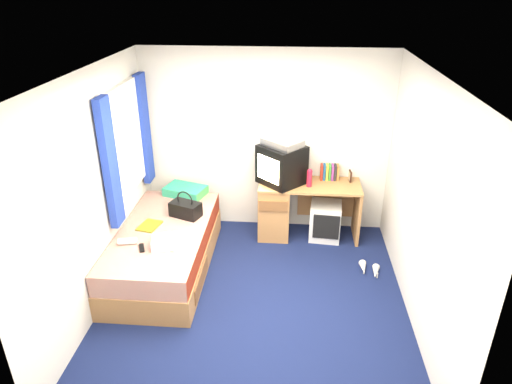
# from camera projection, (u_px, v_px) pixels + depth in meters

# --- Properties ---
(ground) EXTENTS (3.40, 3.40, 0.00)m
(ground) POSITION_uv_depth(u_px,v_px,m) (255.00, 300.00, 4.92)
(ground) COLOR #0C1438
(ground) RESTS_ON ground
(room_shell) EXTENTS (3.40, 3.40, 3.40)m
(room_shell) POSITION_uv_depth(u_px,v_px,m) (255.00, 176.00, 4.30)
(room_shell) COLOR white
(room_shell) RESTS_ON ground
(bed) EXTENTS (1.01, 2.00, 0.54)m
(bed) POSITION_uv_depth(u_px,v_px,m) (165.00, 249.00, 5.34)
(bed) COLOR #AC7947
(bed) RESTS_ON ground
(pillow) EXTENTS (0.59, 0.47, 0.11)m
(pillow) POSITION_uv_depth(u_px,v_px,m) (185.00, 191.00, 6.01)
(pillow) COLOR teal
(pillow) RESTS_ON bed
(desk) EXTENTS (1.30, 0.55, 0.75)m
(desk) POSITION_uv_depth(u_px,v_px,m) (288.00, 207.00, 6.01)
(desk) COLOR #AC7947
(desk) RESTS_ON ground
(storage_cube) EXTENTS (0.43, 0.43, 0.49)m
(storage_cube) POSITION_uv_depth(u_px,v_px,m) (325.00, 221.00, 6.00)
(storage_cube) COLOR silver
(storage_cube) RESTS_ON ground
(crt_tv) EXTENTS (0.68, 0.68, 0.50)m
(crt_tv) POSITION_uv_depth(u_px,v_px,m) (282.00, 165.00, 5.77)
(crt_tv) COLOR black
(crt_tv) RESTS_ON desk
(vcr) EXTENTS (0.56, 0.55, 0.09)m
(vcr) POSITION_uv_depth(u_px,v_px,m) (282.00, 143.00, 5.64)
(vcr) COLOR #A9AAAC
(vcr) RESTS_ON crt_tv
(book_row) EXTENTS (0.24, 0.13, 0.20)m
(book_row) POSITION_uv_depth(u_px,v_px,m) (330.00, 172.00, 5.93)
(book_row) COLOR maroon
(book_row) RESTS_ON desk
(picture_frame) EXTENTS (0.03, 0.12, 0.14)m
(picture_frame) POSITION_uv_depth(u_px,v_px,m) (350.00, 176.00, 5.89)
(picture_frame) COLOR black
(picture_frame) RESTS_ON desk
(pink_water_bottle) EXTENTS (0.07, 0.07, 0.21)m
(pink_water_bottle) POSITION_uv_depth(u_px,v_px,m) (309.00, 179.00, 5.72)
(pink_water_bottle) COLOR red
(pink_water_bottle) RESTS_ON desk
(aerosol_can) EXTENTS (0.05, 0.05, 0.17)m
(aerosol_can) POSITION_uv_depth(u_px,v_px,m) (305.00, 177.00, 5.81)
(aerosol_can) COLOR silver
(aerosol_can) RESTS_ON desk
(handbag) EXTENTS (0.41, 0.32, 0.33)m
(handbag) POSITION_uv_depth(u_px,v_px,m) (186.00, 209.00, 5.45)
(handbag) COLOR black
(handbag) RESTS_ON bed
(towel) EXTENTS (0.34, 0.31, 0.10)m
(towel) POSITION_uv_depth(u_px,v_px,m) (166.00, 242.00, 4.87)
(towel) COLOR silver
(towel) RESTS_ON bed
(magazine) EXTENTS (0.27, 0.32, 0.01)m
(magazine) POSITION_uv_depth(u_px,v_px,m) (149.00, 226.00, 5.27)
(magazine) COLOR yellow
(magazine) RESTS_ON bed
(water_bottle) EXTENTS (0.21, 0.11, 0.07)m
(water_bottle) POSITION_uv_depth(u_px,v_px,m) (128.00, 241.00, 4.91)
(water_bottle) COLOR silver
(water_bottle) RESTS_ON bed
(colour_swatch_fan) EXTENTS (0.22, 0.08, 0.01)m
(colour_swatch_fan) POSITION_uv_depth(u_px,v_px,m) (164.00, 249.00, 4.82)
(colour_swatch_fan) COLOR gold
(colour_swatch_fan) RESTS_ON bed
(remote_control) EXTENTS (0.11, 0.17, 0.02)m
(remote_control) POSITION_uv_depth(u_px,v_px,m) (142.00, 248.00, 4.83)
(remote_control) COLOR black
(remote_control) RESTS_ON bed
(window_assembly) EXTENTS (0.11, 1.42, 1.40)m
(window_assembly) POSITION_uv_depth(u_px,v_px,m) (127.00, 143.00, 5.24)
(window_assembly) COLOR silver
(window_assembly) RESTS_ON room_shell
(white_heels) EXTENTS (0.24, 0.30, 0.09)m
(white_heels) POSITION_uv_depth(u_px,v_px,m) (369.00, 270.00, 5.34)
(white_heels) COLOR beige
(white_heels) RESTS_ON ground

